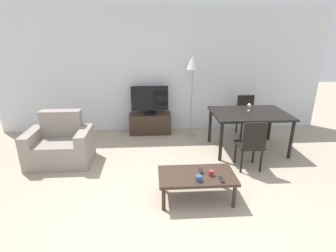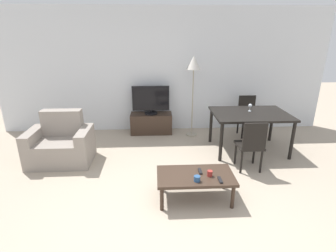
{
  "view_description": "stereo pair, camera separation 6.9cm",
  "coord_description": "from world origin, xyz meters",
  "px_view_note": "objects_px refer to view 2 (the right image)",
  "views": [
    {
      "loc": [
        -0.26,
        -2.58,
        2.16
      ],
      "look_at": [
        0.02,
        1.63,
        0.65
      ],
      "focal_mm": 28.0,
      "sensor_mm": 36.0,
      "label": 1
    },
    {
      "loc": [
        -0.19,
        -2.59,
        2.16
      ],
      "look_at": [
        0.02,
        1.63,
        0.65
      ],
      "focal_mm": 28.0,
      "sensor_mm": 36.0,
      "label": 2
    }
  ],
  "objects_px": {
    "tv": "(151,100)",
    "dining_chair_far": "(247,114)",
    "floor_lamp": "(194,68)",
    "dining_table": "(250,117)",
    "remote_secondary": "(220,180)",
    "wine_glass_left": "(250,106)",
    "remote_primary": "(200,171)",
    "tv_stand": "(151,123)",
    "dining_chair_near": "(251,144)",
    "cup_white_near": "(210,173)",
    "coffee_table": "(195,177)",
    "cup_colored_far": "(197,179)",
    "armchair": "(61,145)"
  },
  "relations": [
    {
      "from": "tv",
      "to": "dining_chair_far",
      "type": "height_order",
      "value": "tv"
    },
    {
      "from": "floor_lamp",
      "to": "dining_table",
      "type": "bearing_deg",
      "value": -40.56
    },
    {
      "from": "remote_secondary",
      "to": "wine_glass_left",
      "type": "xyz_separation_m",
      "value": [
        0.98,
        1.81,
        0.47
      ]
    },
    {
      "from": "remote_primary",
      "to": "remote_secondary",
      "type": "xyz_separation_m",
      "value": [
        0.22,
        -0.24,
        0.0
      ]
    },
    {
      "from": "tv_stand",
      "to": "floor_lamp",
      "type": "height_order",
      "value": "floor_lamp"
    },
    {
      "from": "tv_stand",
      "to": "dining_table",
      "type": "relative_size",
      "value": 0.66
    },
    {
      "from": "tv",
      "to": "dining_chair_near",
      "type": "height_order",
      "value": "tv"
    },
    {
      "from": "tv",
      "to": "remote_secondary",
      "type": "xyz_separation_m",
      "value": [
        0.91,
        -2.72,
        -0.38
      ]
    },
    {
      "from": "dining_chair_near",
      "to": "cup_white_near",
      "type": "distance_m",
      "value": 1.14
    },
    {
      "from": "coffee_table",
      "to": "floor_lamp",
      "type": "distance_m",
      "value": 2.64
    },
    {
      "from": "remote_secondary",
      "to": "cup_colored_far",
      "type": "relative_size",
      "value": 1.83
    },
    {
      "from": "cup_colored_far",
      "to": "remote_primary",
      "type": "bearing_deg",
      "value": 71.26
    },
    {
      "from": "tv_stand",
      "to": "cup_white_near",
      "type": "xyz_separation_m",
      "value": [
        0.8,
        -2.6,
        0.18
      ]
    },
    {
      "from": "floor_lamp",
      "to": "cup_colored_far",
      "type": "distance_m",
      "value": 2.76
    },
    {
      "from": "tv_stand",
      "to": "tv",
      "type": "bearing_deg",
      "value": -90.0
    },
    {
      "from": "coffee_table",
      "to": "cup_colored_far",
      "type": "xyz_separation_m",
      "value": [
        -0.01,
        -0.16,
        0.08
      ]
    },
    {
      "from": "armchair",
      "to": "dining_chair_near",
      "type": "xyz_separation_m",
      "value": [
        3.19,
        -0.5,
        0.17
      ]
    },
    {
      "from": "tv_stand",
      "to": "dining_chair_far",
      "type": "distance_m",
      "value": 2.14
    },
    {
      "from": "coffee_table",
      "to": "dining_table",
      "type": "height_order",
      "value": "dining_table"
    },
    {
      "from": "armchair",
      "to": "remote_secondary",
      "type": "height_order",
      "value": "armchair"
    },
    {
      "from": "floor_lamp",
      "to": "wine_glass_left",
      "type": "distance_m",
      "value": 1.37
    },
    {
      "from": "tv_stand",
      "to": "cup_colored_far",
      "type": "bearing_deg",
      "value": -77.32
    },
    {
      "from": "tv",
      "to": "tv_stand",
      "type": "bearing_deg",
      "value": 90.0
    },
    {
      "from": "dining_table",
      "to": "wine_glass_left",
      "type": "bearing_deg",
      "value": 80.18
    },
    {
      "from": "armchair",
      "to": "dining_table",
      "type": "relative_size",
      "value": 0.76
    },
    {
      "from": "tv_stand",
      "to": "coffee_table",
      "type": "bearing_deg",
      "value": -76.43
    },
    {
      "from": "floor_lamp",
      "to": "remote_secondary",
      "type": "relative_size",
      "value": 11.48
    },
    {
      "from": "remote_secondary",
      "to": "tv_stand",
      "type": "bearing_deg",
      "value": 108.5
    },
    {
      "from": "dining_table",
      "to": "cup_colored_far",
      "type": "relative_size",
      "value": 16.96
    },
    {
      "from": "tv_stand",
      "to": "armchair",
      "type": "bearing_deg",
      "value": -139.73
    },
    {
      "from": "remote_primary",
      "to": "cup_colored_far",
      "type": "bearing_deg",
      "value": -108.74
    },
    {
      "from": "coffee_table",
      "to": "dining_chair_far",
      "type": "height_order",
      "value": "dining_chair_far"
    },
    {
      "from": "tv_stand",
      "to": "remote_secondary",
      "type": "relative_size",
      "value": 6.12
    },
    {
      "from": "remote_primary",
      "to": "armchair",
      "type": "bearing_deg",
      "value": 152.76
    },
    {
      "from": "tv_stand",
      "to": "wine_glass_left",
      "type": "height_order",
      "value": "wine_glass_left"
    },
    {
      "from": "dining_chair_near",
      "to": "dining_table",
      "type": "bearing_deg",
      "value": 73.13
    },
    {
      "from": "tv",
      "to": "dining_chair_far",
      "type": "distance_m",
      "value": 2.14
    },
    {
      "from": "cup_white_near",
      "to": "floor_lamp",
      "type": "bearing_deg",
      "value": 87.73
    },
    {
      "from": "remote_secondary",
      "to": "tv",
      "type": "bearing_deg",
      "value": 108.51
    },
    {
      "from": "dining_table",
      "to": "dining_chair_far",
      "type": "relative_size",
      "value": 1.61
    },
    {
      "from": "tv_stand",
      "to": "remote_secondary",
      "type": "height_order",
      "value": "tv_stand"
    },
    {
      "from": "dining_chair_far",
      "to": "floor_lamp",
      "type": "relative_size",
      "value": 0.5
    },
    {
      "from": "tv_stand",
      "to": "dining_table",
      "type": "xyz_separation_m",
      "value": [
        1.87,
        -1.02,
        0.45
      ]
    },
    {
      "from": "dining_chair_far",
      "to": "floor_lamp",
      "type": "distance_m",
      "value": 1.57
    },
    {
      "from": "wine_glass_left",
      "to": "tv_stand",
      "type": "bearing_deg",
      "value": 154.21
    },
    {
      "from": "armchair",
      "to": "dining_chair_near",
      "type": "bearing_deg",
      "value": -8.92
    },
    {
      "from": "tv",
      "to": "dining_chair_near",
      "type": "xyz_separation_m",
      "value": [
        1.63,
        -1.82,
        -0.28
      ]
    },
    {
      "from": "floor_lamp",
      "to": "remote_primary",
      "type": "xyz_separation_m",
      "value": [
        -0.2,
        -2.3,
        -1.09
      ]
    },
    {
      "from": "armchair",
      "to": "tv_stand",
      "type": "distance_m",
      "value": 2.05
    },
    {
      "from": "wine_glass_left",
      "to": "tv",
      "type": "bearing_deg",
      "value": 154.27
    }
  ]
}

